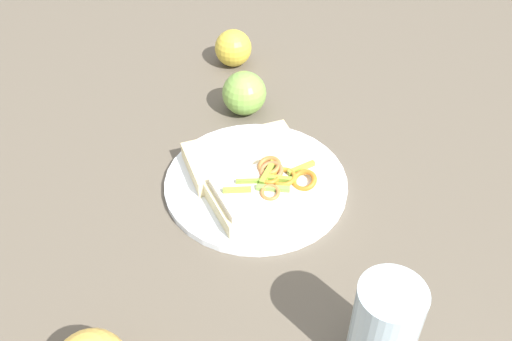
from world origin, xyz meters
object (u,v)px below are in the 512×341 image
apple_1 (233,48)px  drinking_glass (384,328)px  apple_0 (244,93)px  sandwich (270,189)px  plate (256,183)px  bread_slice_side (244,157)px

apple_1 → drinking_glass: (-0.48, 0.43, 0.03)m
apple_0 → sandwich: bearing=132.2°
drinking_glass → sandwich: bearing=-32.5°
plate → apple_0: bearing=-51.8°
plate → sandwich: size_ratio=1.46×
plate → apple_0: apple_0 is taller
sandwich → drinking_glass: drinking_glass is taller
bread_slice_side → drinking_glass: size_ratio=1.33×
apple_0 → drinking_glass: bearing=140.5°
apple_1 → drinking_glass: size_ratio=0.54×
sandwich → bread_slice_side: 0.09m
sandwich → apple_1: bearing=-106.0°
plate → drinking_glass: 0.32m
sandwich → bread_slice_side: sandwich is taller
plate → sandwich: (-0.04, 0.02, 0.02)m
bread_slice_side → apple_1: size_ratio=2.45×
plate → bread_slice_side: size_ratio=1.59×
apple_1 → apple_0: bearing=130.8°
plate → apple_1: size_ratio=3.90×
apple_0 → bread_slice_side: bearing=122.5°
apple_0 → apple_1: bearing=-49.2°
plate → drinking_glass: drinking_glass is taller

